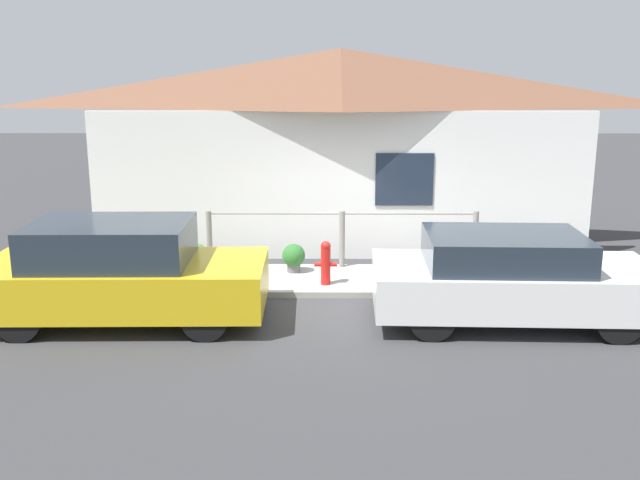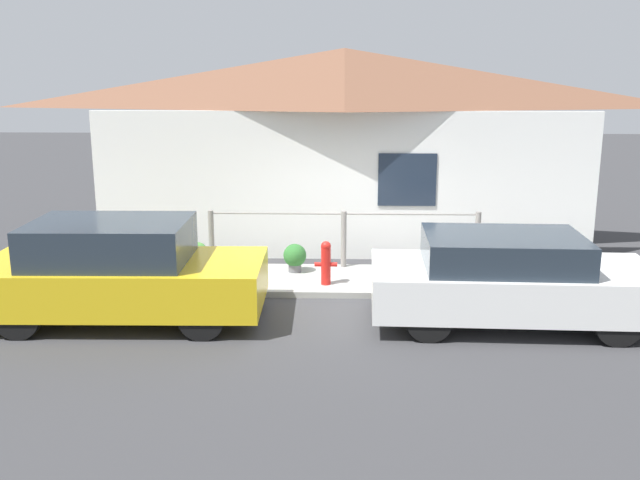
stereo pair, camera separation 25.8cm
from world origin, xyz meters
name	(u,v)px [view 2 (the right image)]	position (x,y,z in m)	size (l,w,h in m)	color
ground_plane	(344,299)	(0.00, 0.00, 0.00)	(60.00, 60.00, 0.00)	#38383A
sidewalk	(344,280)	(0.00, 0.85, 0.05)	(24.00, 1.70, 0.10)	#9E9E99
house	(344,90)	(0.00, 3.44, 3.20)	(9.99, 2.23, 4.01)	white
fence	(344,236)	(0.00, 1.55, 0.68)	(4.90, 0.10, 1.03)	gray
car_left	(120,272)	(-3.27, -1.07, 0.74)	(4.10, 1.85, 1.49)	gold
car_right	(510,279)	(2.38, -1.07, 0.67)	(4.10, 1.91, 1.32)	white
fire_hydrant	(326,262)	(-0.30, 0.45, 0.49)	(0.38, 0.17, 0.74)	red
potted_plant_near_hydrant	(295,257)	(-0.86, 1.19, 0.38)	(0.41, 0.41, 0.50)	slate
potted_plant_by_fence	(197,256)	(-2.59, 1.15, 0.38)	(0.38, 0.38, 0.53)	slate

